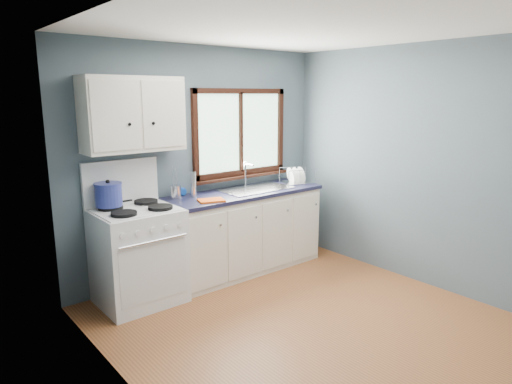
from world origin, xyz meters
TOP-DOWN VIEW (x-y plane):
  - floor at (0.00, 0.00)m, footprint 3.20×3.60m
  - ceiling at (0.00, 0.00)m, footprint 3.20×3.60m
  - wall_back at (0.00, 1.81)m, footprint 3.20×0.02m
  - wall_left at (-1.61, 0.00)m, footprint 0.02×3.60m
  - wall_right at (1.61, 0.00)m, footprint 0.02×3.60m
  - gas_range at (-0.95, 1.47)m, footprint 0.76×0.69m
  - base_cabinets at (0.36, 1.49)m, footprint 1.85×0.60m
  - countertop at (0.36, 1.49)m, footprint 1.89×0.64m
  - sink at (0.54, 1.49)m, footprint 0.84×0.46m
  - window at (0.54, 1.77)m, footprint 1.36×0.10m
  - upper_cabinets at (-0.85, 1.63)m, footprint 0.95×0.35m
  - skillet at (-1.14, 1.61)m, footprint 0.34×0.23m
  - stockpot at (-1.14, 1.62)m, footprint 0.34×0.34m
  - utensil_crock at (-0.41, 1.65)m, footprint 0.13×0.13m
  - thermos at (-0.24, 1.59)m, footprint 0.07×0.07m
  - soap_bottle at (-0.29, 1.70)m, footprint 0.09×0.09m
  - dish_towel at (-0.20, 1.31)m, footprint 0.30×0.26m
  - dish_rack at (1.15, 1.46)m, footprint 0.45×0.39m

SIDE VIEW (x-z plane):
  - floor at x=0.00m, z-range -0.02..0.00m
  - base_cabinets at x=0.36m, z-range -0.03..0.85m
  - gas_range at x=-0.95m, z-range -0.19..1.17m
  - sink at x=0.54m, z-range 0.64..1.08m
  - countertop at x=0.36m, z-range 0.88..0.92m
  - dish_towel at x=-0.20m, z-range 0.92..0.94m
  - dish_rack at x=1.15m, z-range 0.87..1.07m
  - skillet at x=-1.14m, z-range 0.96..1.01m
  - utensil_crock at x=-0.41m, z-range 0.82..1.17m
  - soap_bottle at x=-0.29m, z-range 0.92..1.15m
  - thermos at x=-0.24m, z-range 0.92..1.19m
  - stockpot at x=-1.14m, z-range 0.95..1.20m
  - wall_back at x=0.00m, z-range 0.00..2.50m
  - wall_left at x=-1.61m, z-range 0.00..2.50m
  - wall_right at x=1.61m, z-range 0.00..2.50m
  - window at x=0.54m, z-range 0.96..1.99m
  - upper_cabinets at x=-0.85m, z-range 1.45..2.15m
  - ceiling at x=0.00m, z-range 2.50..2.52m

